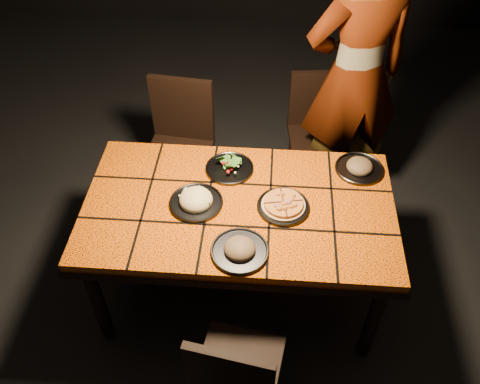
# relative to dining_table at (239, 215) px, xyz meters

# --- Properties ---
(room_shell) EXTENTS (6.04, 7.04, 3.08)m
(room_shell) POSITION_rel_dining_table_xyz_m (0.00, 0.00, 0.83)
(room_shell) COLOR black
(room_shell) RESTS_ON ground
(dining_table) EXTENTS (1.62, 0.92, 0.75)m
(dining_table) POSITION_rel_dining_table_xyz_m (0.00, 0.00, 0.00)
(dining_table) COLOR #F86507
(dining_table) RESTS_ON ground
(chair_near) EXTENTS (0.43, 0.43, 0.83)m
(chair_near) POSITION_rel_dining_table_xyz_m (0.04, -0.78, -0.19)
(chair_near) COLOR black
(chair_near) RESTS_ON ground
(chair_far_left) EXTENTS (0.46, 0.46, 0.92)m
(chair_far_left) POSITION_rel_dining_table_xyz_m (-0.45, 0.78, -0.15)
(chair_far_left) COLOR black
(chair_far_left) RESTS_ON ground
(chair_far_right) EXTENTS (0.42, 0.42, 0.84)m
(chair_far_right) POSITION_rel_dining_table_xyz_m (0.46, 1.05, -0.19)
(chair_far_right) COLOR black
(chair_far_right) RESTS_ON ground
(diner) EXTENTS (0.79, 0.64, 1.87)m
(diner) POSITION_rel_dining_table_xyz_m (0.64, 0.96, 0.26)
(diner) COLOR brown
(diner) RESTS_ON ground
(plate_pizza) EXTENTS (0.27, 0.27, 0.04)m
(plate_pizza) POSITION_rel_dining_table_xyz_m (0.23, -0.01, 0.10)
(plate_pizza) COLOR #343539
(plate_pizza) RESTS_ON dining_table
(plate_pasta) EXTENTS (0.28, 0.28, 0.09)m
(plate_pasta) POSITION_rel_dining_table_xyz_m (-0.22, -0.01, 0.10)
(plate_pasta) COLOR #343539
(plate_pasta) RESTS_ON dining_table
(plate_salad) EXTENTS (0.27, 0.27, 0.07)m
(plate_salad) POSITION_rel_dining_table_xyz_m (-0.07, 0.26, 0.10)
(plate_salad) COLOR #343539
(plate_salad) RESTS_ON dining_table
(plate_mushroom_a) EXTENTS (0.28, 0.28, 0.09)m
(plate_mushroom_a) POSITION_rel_dining_table_xyz_m (0.03, -0.31, 0.10)
(plate_mushroom_a) COLOR #343539
(plate_mushroom_a) RESTS_ON dining_table
(plate_mushroom_b) EXTENTS (0.27, 0.27, 0.09)m
(plate_mushroom_b) POSITION_rel_dining_table_xyz_m (0.64, 0.31, 0.10)
(plate_mushroom_b) COLOR #343539
(plate_mushroom_b) RESTS_ON dining_table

